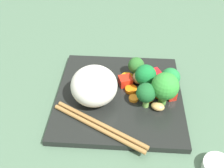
# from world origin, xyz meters

# --- Properties ---
(ground_plane) EXTENTS (1.10, 1.10, 0.02)m
(ground_plane) POSITION_xyz_m (0.00, 0.00, -0.01)
(ground_plane) COLOR #48664E
(square_plate) EXTENTS (0.28, 0.28, 0.01)m
(square_plate) POSITION_xyz_m (0.00, 0.00, 0.01)
(square_plate) COLOR black
(square_plate) RESTS_ON ground_plane
(rice_mound) EXTENTS (0.10, 0.10, 0.08)m
(rice_mound) POSITION_xyz_m (-0.05, -0.02, 0.05)
(rice_mound) COLOR white
(rice_mound) RESTS_ON square_plate
(broccoli_floret_0) EXTENTS (0.05, 0.05, 0.06)m
(broccoli_floret_0) POSITION_xyz_m (0.05, 0.02, 0.05)
(broccoli_floret_0) COLOR #6EA548
(broccoli_floret_0) RESTS_ON square_plate
(broccoli_floret_1) EXTENTS (0.04, 0.04, 0.05)m
(broccoli_floret_1) POSITION_xyz_m (0.04, 0.06, 0.04)
(broccoli_floret_1) COLOR #59A14A
(broccoli_floret_1) RESTS_ON square_plate
(broccoli_floret_2) EXTENTS (0.05, 0.05, 0.07)m
(broccoli_floret_2) POSITION_xyz_m (0.09, -0.02, 0.06)
(broccoli_floret_2) COLOR #54953A
(broccoli_floret_2) RESTS_ON square_plate
(broccoli_floret_3) EXTENTS (0.04, 0.04, 0.06)m
(broccoli_floret_3) POSITION_xyz_m (0.05, -0.03, 0.05)
(broccoli_floret_3) COLOR #77B450
(broccoli_floret_3) RESTS_ON square_plate
(broccoli_floret_4) EXTENTS (0.04, 0.04, 0.06)m
(broccoli_floret_4) POSITION_xyz_m (0.11, 0.02, 0.05)
(broccoli_floret_4) COLOR #82BA4F
(broccoli_floret_4) RESTS_ON square_plate
(carrot_slice_0) EXTENTS (0.02, 0.02, 0.01)m
(carrot_slice_0) POSITION_xyz_m (0.06, -0.02, 0.02)
(carrot_slice_0) COLOR orange
(carrot_slice_0) RESTS_ON square_plate
(carrot_slice_1) EXTENTS (0.03, 0.03, 0.01)m
(carrot_slice_1) POSITION_xyz_m (0.11, 0.04, 0.02)
(carrot_slice_1) COLOR orange
(carrot_slice_1) RESTS_ON square_plate
(carrot_slice_2) EXTENTS (0.03, 0.03, 0.01)m
(carrot_slice_2) POSITION_xyz_m (0.02, 0.05, 0.02)
(carrot_slice_2) COLOR orange
(carrot_slice_2) RESTS_ON square_plate
(carrot_slice_3) EXTENTS (0.03, 0.03, 0.01)m
(carrot_slice_3) POSITION_xyz_m (0.08, 0.00, 0.02)
(carrot_slice_3) COLOR orange
(carrot_slice_3) RESTS_ON square_plate
(carrot_slice_4) EXTENTS (0.03, 0.03, 0.01)m
(carrot_slice_4) POSITION_xyz_m (0.03, -0.02, 0.02)
(carrot_slice_4) COLOR orange
(carrot_slice_4) RESTS_ON square_plate
(carrot_slice_5) EXTENTS (0.04, 0.04, 0.01)m
(carrot_slice_5) POSITION_xyz_m (0.03, 0.01, 0.02)
(carrot_slice_5) COLOR orange
(carrot_slice_5) RESTS_ON square_plate
(pepper_chunk_0) EXTENTS (0.03, 0.03, 0.02)m
(pepper_chunk_0) POSITION_xyz_m (0.01, 0.03, 0.02)
(pepper_chunk_0) COLOR red
(pepper_chunk_0) RESTS_ON square_plate
(pepper_chunk_1) EXTENTS (0.04, 0.04, 0.02)m
(pepper_chunk_1) POSITION_xyz_m (0.08, 0.05, 0.02)
(pepper_chunk_1) COLOR red
(pepper_chunk_1) RESTS_ON square_plate
(pepper_chunk_2) EXTENTS (0.02, 0.03, 0.02)m
(pepper_chunk_2) POSITION_xyz_m (0.11, -0.01, 0.02)
(pepper_chunk_2) COLOR red
(pepper_chunk_2) RESTS_ON square_plate
(chicken_piece_0) EXTENTS (0.05, 0.05, 0.03)m
(chicken_piece_0) POSITION_xyz_m (0.04, 0.04, 0.03)
(chicken_piece_0) COLOR tan
(chicken_piece_0) RESTS_ON square_plate
(chicken_piece_1) EXTENTS (0.04, 0.04, 0.03)m
(chicken_piece_1) POSITION_xyz_m (0.06, 0.06, 0.03)
(chicken_piece_1) COLOR tan
(chicken_piece_1) RESTS_ON square_plate
(chicken_piece_3) EXTENTS (0.03, 0.03, 0.02)m
(chicken_piece_3) POSITION_xyz_m (0.08, -0.04, 0.02)
(chicken_piece_3) COLOR tan
(chicken_piece_3) RESTS_ON square_plate
(chopstick_pair) EXTENTS (0.18, 0.12, 0.01)m
(chopstick_pair) POSITION_xyz_m (-0.04, -0.09, 0.02)
(chopstick_pair) COLOR olive
(chopstick_pair) RESTS_ON square_plate
(sauce_cup) EXTENTS (0.05, 0.05, 0.02)m
(sauce_cup) POSITION_xyz_m (0.16, -0.17, 0.01)
(sauce_cup) COLOR silver
(sauce_cup) RESTS_ON ground_plane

